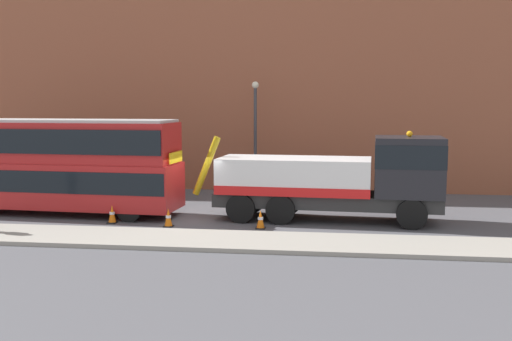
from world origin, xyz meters
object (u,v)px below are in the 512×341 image
object	(u,v)px
recovery_tow_truck	(339,178)
traffic_cone_midway	(168,218)
double_decker_bus	(53,162)
street_lamp	(255,128)
traffic_cone_near_bus	(112,214)
traffic_cone_near_truck	(260,220)

from	to	relation	value
recovery_tow_truck	traffic_cone_midway	distance (m)	6.94
double_decker_bus	street_lamp	size ratio (longest dim) A/B	1.91
recovery_tow_truck	traffic_cone_near_bus	size ratio (longest dim) A/B	14.18
traffic_cone_near_truck	street_lamp	xyz separation A→B (m)	(-1.31, 8.29, 3.13)
recovery_tow_truck	traffic_cone_near_bus	world-z (taller)	recovery_tow_truck
recovery_tow_truck	double_decker_bus	size ratio (longest dim) A/B	0.92
traffic_cone_near_bus	street_lamp	bearing A→B (deg)	59.67
double_decker_bus	traffic_cone_near_truck	distance (m)	9.59
traffic_cone_midway	street_lamp	size ratio (longest dim) A/B	0.12
street_lamp	traffic_cone_midway	bearing A→B (deg)	-105.02
double_decker_bus	street_lamp	xyz separation A→B (m)	(7.90, 6.36, 1.24)
recovery_tow_truck	street_lamp	size ratio (longest dim) A/B	1.75
recovery_tow_truck	traffic_cone_near_bus	xyz separation A→B (m)	(-8.90, -1.60, -1.42)
recovery_tow_truck	traffic_cone_midway	world-z (taller)	recovery_tow_truck
recovery_tow_truck	traffic_cone_near_bus	bearing A→B (deg)	-166.31
recovery_tow_truck	traffic_cone_near_truck	xyz separation A→B (m)	(-2.92, -1.90, -1.42)
traffic_cone_near_truck	street_lamp	distance (m)	8.96
double_decker_bus	traffic_cone_midway	bearing A→B (deg)	-16.47
double_decker_bus	traffic_cone_midway	world-z (taller)	double_decker_bus
traffic_cone_near_bus	traffic_cone_midway	world-z (taller)	same
street_lamp	traffic_cone_near_truck	bearing A→B (deg)	-81.04
traffic_cone_near_bus	street_lamp	world-z (taller)	street_lamp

